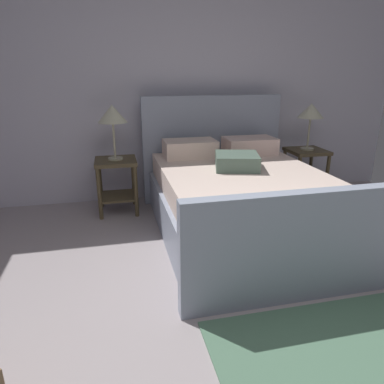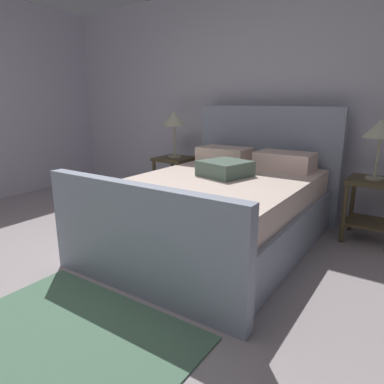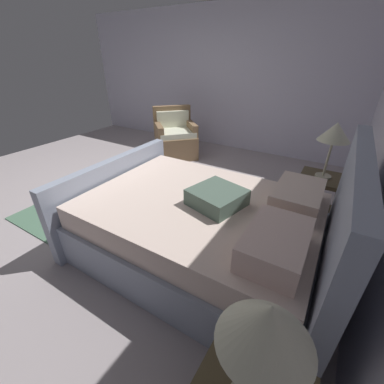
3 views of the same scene
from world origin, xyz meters
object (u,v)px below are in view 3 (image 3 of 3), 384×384
bed (205,227)px  nightstand_left (318,193)px  table_lamp_right (267,329)px  armchair (175,138)px  table_lamp_left (335,133)px

bed → nightstand_left: size_ratio=3.75×
bed → table_lamp_right: size_ratio=4.10×
nightstand_left → armchair: (-1.03, -2.67, -0.06)m
nightstand_left → armchair: size_ratio=0.59×
nightstand_left → bed: bearing=-35.0°
bed → armchair: bearing=-139.4°
bed → table_lamp_left: 1.57m
table_lamp_right → table_lamp_left: 2.29m
bed → nightstand_left: bed is taller
table_lamp_right → table_lamp_left: (-2.29, -0.02, 0.02)m
table_lamp_right → nightstand_left: bearing=-179.6°
table_lamp_right → armchair: (-3.33, -2.68, -0.70)m
table_lamp_right → armchair: table_lamp_right is taller
bed → armchair: bed is taller
bed → table_lamp_right: bearing=35.5°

